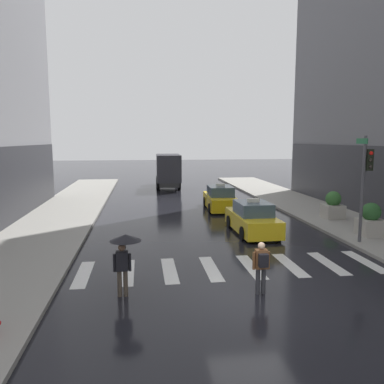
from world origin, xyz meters
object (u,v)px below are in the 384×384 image
at_px(taxi_lead, 252,219).
at_px(pedestrian_with_umbrella, 124,248).
at_px(planter_near_corner, 371,221).
at_px(pedestrian_with_backpack, 261,264).
at_px(traffic_light_pole, 366,174).
at_px(taxi_second, 220,199).
at_px(box_truck, 168,169).
at_px(planter_mid_block, 333,206).

relative_size(taxi_lead, pedestrian_with_umbrella, 2.35).
bearing_deg(planter_near_corner, pedestrian_with_umbrella, -154.73).
bearing_deg(pedestrian_with_backpack, planter_near_corner, 38.47).
distance_m(traffic_light_pole, taxi_second, 10.95).
bearing_deg(taxi_lead, planter_near_corner, -18.66).
xyz_separation_m(traffic_light_pole, pedestrian_with_umbrella, (-10.44, -4.38, -1.74)).
height_order(taxi_second, pedestrian_with_backpack, taxi_second).
bearing_deg(taxi_second, planter_near_corner, -56.53).
xyz_separation_m(taxi_lead, planter_near_corner, (5.37, -1.81, 0.15)).
bearing_deg(taxi_second, taxi_lead, -87.60).
xyz_separation_m(box_truck, planter_near_corner, (8.38, -20.64, -0.98)).
xyz_separation_m(traffic_light_pole, pedestrian_with_backpack, (-6.28, -4.79, -2.29)).
bearing_deg(taxi_second, pedestrian_with_backpack, -96.79).
height_order(traffic_light_pole, box_truck, traffic_light_pole).
distance_m(taxi_lead, box_truck, 19.10).
distance_m(taxi_lead, planter_near_corner, 5.67).
distance_m(pedestrian_with_umbrella, planter_near_corner, 12.78).
distance_m(taxi_second, planter_mid_block, 7.37).
xyz_separation_m(taxi_second, box_truck, (-2.72, 12.09, 1.13)).
relative_size(taxi_second, planter_near_corner, 2.88).
bearing_deg(traffic_light_pole, planter_mid_block, 75.70).
relative_size(box_truck, pedestrian_with_backpack, 4.60).
relative_size(box_truck, pedestrian_with_umbrella, 3.92).
distance_m(box_truck, pedestrian_with_umbrella, 26.28).
distance_m(taxi_second, box_truck, 12.44).
relative_size(pedestrian_with_umbrella, planter_mid_block, 1.21).
xyz_separation_m(taxi_second, pedestrian_with_umbrella, (-5.88, -14.00, 0.79)).
xyz_separation_m(traffic_light_pole, planter_mid_block, (1.32, 5.19, -2.38)).
height_order(pedestrian_with_backpack, planter_near_corner, planter_near_corner).
height_order(taxi_second, pedestrian_with_umbrella, pedestrian_with_umbrella).
bearing_deg(planter_mid_block, planter_near_corner, -93.14).
bearing_deg(planter_near_corner, pedestrian_with_backpack, -141.53).
bearing_deg(pedestrian_with_umbrella, traffic_light_pole, 22.74).
distance_m(taxi_lead, pedestrian_with_backpack, 7.93).
bearing_deg(planter_near_corner, taxi_second, 123.47).
bearing_deg(planter_near_corner, planter_mid_block, 86.86).
relative_size(traffic_light_pole, taxi_lead, 1.05).
xyz_separation_m(taxi_second, planter_mid_block, (5.88, -4.44, 0.15)).
xyz_separation_m(pedestrian_with_umbrella, planter_mid_block, (11.76, 9.56, -0.64)).
bearing_deg(box_truck, pedestrian_with_umbrella, -96.91).
xyz_separation_m(taxi_lead, box_truck, (-3.01, 18.83, 1.13)).
height_order(taxi_lead, planter_mid_block, taxi_lead).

